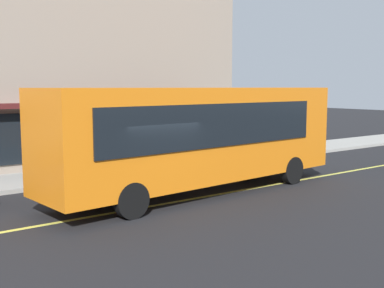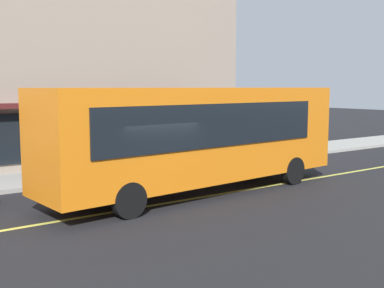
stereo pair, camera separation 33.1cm
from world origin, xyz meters
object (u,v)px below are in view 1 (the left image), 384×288
at_px(bus, 201,134).
at_px(pedestrian_mid_block, 154,137).
at_px(pedestrian_near_storefront, 230,134).
at_px(traffic_light, 198,110).

xyz_separation_m(bus, pedestrian_mid_block, (1.91, 5.96, -0.72)).
height_order(bus, pedestrian_mid_block, bus).
bearing_deg(bus, pedestrian_near_storefront, 42.33).
bearing_deg(traffic_light, bus, -126.48).
bearing_deg(traffic_light, pedestrian_mid_block, 119.43).
height_order(bus, pedestrian_near_storefront, bus).
distance_m(traffic_light, pedestrian_near_storefront, 4.51).
distance_m(pedestrian_mid_block, pedestrian_near_storefront, 4.82).
distance_m(bus, pedestrian_near_storefront, 9.14).
bearing_deg(pedestrian_mid_block, traffic_light, -60.57).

